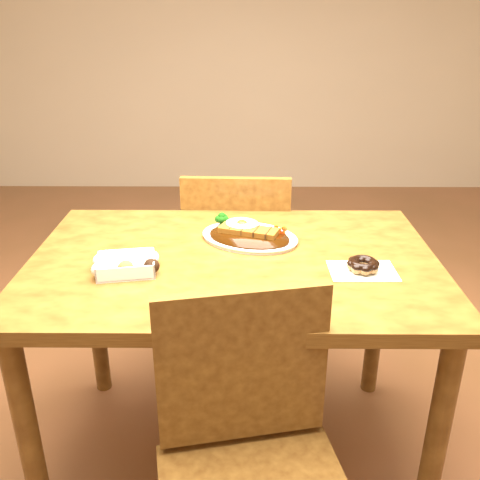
{
  "coord_description": "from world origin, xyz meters",
  "views": [
    {
      "loc": [
        0.03,
        -1.42,
        1.43
      ],
      "look_at": [
        0.02,
        -0.01,
        0.81
      ],
      "focal_mm": 40.0,
      "sensor_mm": 36.0,
      "label": 1
    }
  ],
  "objects_px": {
    "table": "(234,287)",
    "chair_far": "(237,261)",
    "chair_near": "(253,471)",
    "donut_box": "(126,264)",
    "pon_de_ring": "(363,265)",
    "katsu_curry_plate": "(248,234)"
  },
  "relations": [
    {
      "from": "table",
      "to": "chair_far",
      "type": "height_order",
      "value": "chair_far"
    },
    {
      "from": "table",
      "to": "chair_far",
      "type": "distance_m",
      "value": 0.56
    },
    {
      "from": "katsu_curry_plate",
      "to": "table",
      "type": "bearing_deg",
      "value": -107.79
    },
    {
      "from": "table",
      "to": "katsu_curry_plate",
      "type": "distance_m",
      "value": 0.19
    },
    {
      "from": "table",
      "to": "donut_box",
      "type": "distance_m",
      "value": 0.33
    },
    {
      "from": "donut_box",
      "to": "katsu_curry_plate",
      "type": "bearing_deg",
      "value": 34.04
    },
    {
      "from": "chair_far",
      "to": "katsu_curry_plate",
      "type": "xyz_separation_m",
      "value": [
        0.04,
        -0.4,
        0.29
      ]
    },
    {
      "from": "chair_far",
      "to": "pon_de_ring",
      "type": "bearing_deg",
      "value": 121.93
    },
    {
      "from": "chair_near",
      "to": "donut_box",
      "type": "distance_m",
      "value": 0.64
    },
    {
      "from": "chair_far",
      "to": "chair_near",
      "type": "distance_m",
      "value": 1.07
    },
    {
      "from": "chair_near",
      "to": "donut_box",
      "type": "height_order",
      "value": "chair_near"
    },
    {
      "from": "table",
      "to": "katsu_curry_plate",
      "type": "xyz_separation_m",
      "value": [
        0.04,
        0.14,
        0.11
      ]
    },
    {
      "from": "chair_far",
      "to": "chair_near",
      "type": "xyz_separation_m",
      "value": [
        0.05,
        -1.07,
        0.0
      ]
    },
    {
      "from": "chair_near",
      "to": "donut_box",
      "type": "xyz_separation_m",
      "value": [
        -0.35,
        0.44,
        0.29
      ]
    },
    {
      "from": "table",
      "to": "donut_box",
      "type": "bearing_deg",
      "value": -162.76
    },
    {
      "from": "chair_near",
      "to": "donut_box",
      "type": "relative_size",
      "value": 4.54
    },
    {
      "from": "chair_near",
      "to": "pon_de_ring",
      "type": "bearing_deg",
      "value": 44.11
    },
    {
      "from": "katsu_curry_plate",
      "to": "pon_de_ring",
      "type": "distance_m",
      "value": 0.39
    },
    {
      "from": "table",
      "to": "donut_box",
      "type": "height_order",
      "value": "donut_box"
    },
    {
      "from": "table",
      "to": "chair_near",
      "type": "distance_m",
      "value": 0.57
    },
    {
      "from": "donut_box",
      "to": "pon_de_ring",
      "type": "height_order",
      "value": "donut_box"
    },
    {
      "from": "chair_near",
      "to": "katsu_curry_plate",
      "type": "bearing_deg",
      "value": 79.34
    }
  ]
}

